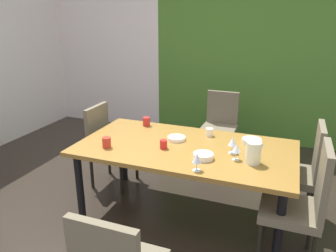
{
  "coord_description": "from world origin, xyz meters",
  "views": [
    {
      "loc": [
        1.24,
        -2.43,
        1.89
      ],
      "look_at": [
        0.15,
        0.4,
        0.85
      ],
      "focal_mm": 35.0,
      "sensor_mm": 36.0,
      "label": 1
    }
  ],
  "objects": [
    {
      "name": "back_panel_interior",
      "position": [
        -1.85,
        2.58,
        1.36
      ],
      "size": [
        2.04,
        0.1,
        2.73
      ],
      "primitive_type": "cube",
      "color": "silver",
      "rests_on": "ground_plane"
    },
    {
      "name": "pitcher_near_shelf",
      "position": [
        1.01,
        0.1,
        0.82
      ],
      "size": [
        0.14,
        0.12,
        0.19
      ],
      "color": "white",
      "rests_on": "dining_table"
    },
    {
      "name": "chair_right_far",
      "position": [
        1.42,
        0.56,
        0.54
      ],
      "size": [
        0.44,
        0.44,
        0.97
      ],
      "rotation": [
        0.0,
        0.0,
        1.57
      ],
      "color": "#675E49",
      "rests_on": "ground_plane"
    },
    {
      "name": "chair_left_far",
      "position": [
        -0.65,
        0.56,
        0.52
      ],
      "size": [
        0.45,
        0.44,
        0.92
      ],
      "rotation": [
        0.0,
        0.0,
        -1.57
      ],
      "color": "#675E49",
      "rests_on": "ground_plane"
    },
    {
      "name": "wine_glass_rear",
      "position": [
        0.82,
        0.24,
        0.83
      ],
      "size": [
        0.08,
        0.08,
        0.15
      ],
      "color": "silver",
      "rests_on": "dining_table"
    },
    {
      "name": "cup_corner",
      "position": [
        -0.2,
        0.66,
        0.78
      ],
      "size": [
        0.08,
        0.08,
        0.09
      ],
      "primitive_type": "cylinder",
      "color": "red",
      "rests_on": "dining_table"
    },
    {
      "name": "serving_bowl_north",
      "position": [
        0.61,
        0.04,
        0.75
      ],
      "size": [
        0.17,
        0.17,
        0.05
      ],
      "primitive_type": "cylinder",
      "color": "white",
      "rests_on": "dining_table"
    },
    {
      "name": "cup_west",
      "position": [
        -0.28,
        -0.04,
        0.78
      ],
      "size": [
        0.08,
        0.08,
        0.1
      ],
      "primitive_type": "cylinder",
      "color": "red",
      "rests_on": "dining_table"
    },
    {
      "name": "wine_glass_front",
      "position": [
        0.87,
        0.12,
        0.83
      ],
      "size": [
        0.08,
        0.08,
        0.14
      ],
      "color": "silver",
      "rests_on": "dining_table"
    },
    {
      "name": "garden_window_panel",
      "position": [
        1.02,
        2.58,
        1.36
      ],
      "size": [
        3.7,
        0.1,
        2.73
      ],
      "primitive_type": "cube",
      "color": "#447227",
      "rests_on": "ground_plane"
    },
    {
      "name": "dining_table",
      "position": [
        0.38,
        0.25,
        0.66
      ],
      "size": [
        1.99,
        1.07,
        0.73
      ],
      "color": "olive",
      "rests_on": "ground_plane"
    },
    {
      "name": "ground_plane",
      "position": [
        0.0,
        0.0,
        -0.01
      ],
      "size": [
        5.74,
        5.27,
        0.02
      ],
      "primitive_type": "cube",
      "color": "black"
    },
    {
      "name": "serving_bowl_right",
      "position": [
        0.95,
        0.53,
        0.75
      ],
      "size": [
        0.18,
        0.18,
        0.05
      ],
      "primitive_type": "cylinder",
      "color": "silver",
      "rests_on": "dining_table"
    },
    {
      "name": "wine_glass_left",
      "position": [
        0.62,
        -0.19,
        0.83
      ],
      "size": [
        0.07,
        0.07,
        0.15
      ],
      "color": "silver",
      "rests_on": "dining_table"
    },
    {
      "name": "chair_head_far",
      "position": [
        0.41,
        1.64,
        0.52
      ],
      "size": [
        0.44,
        0.45,
        0.93
      ],
      "rotation": [
        0.0,
        0.0,
        3.14
      ],
      "color": "#675E49",
      "rests_on": "ground_plane"
    },
    {
      "name": "serving_bowl_center",
      "position": [
        0.25,
        0.37,
        0.75
      ],
      "size": [
        0.17,
        0.17,
        0.04
      ],
      "primitive_type": "cylinder",
      "color": "white",
      "rests_on": "dining_table"
    },
    {
      "name": "cup_south",
      "position": [
        0.21,
        0.13,
        0.77
      ],
      "size": [
        0.07,
        0.07,
        0.08
      ],
      "primitive_type": "cylinder",
      "color": "red",
      "rests_on": "dining_table"
    },
    {
      "name": "cup_east",
      "position": [
        0.52,
        0.59,
        0.77
      ],
      "size": [
        0.08,
        0.08,
        0.08
      ],
      "primitive_type": "cylinder",
      "color": "white",
      "rests_on": "dining_table"
    },
    {
      "name": "chair_right_near",
      "position": [
        1.42,
        -0.06,
        0.55
      ],
      "size": [
        0.44,
        0.44,
        1.01
      ],
      "rotation": [
        0.0,
        0.0,
        1.57
      ],
      "color": "#675E49",
      "rests_on": "ground_plane"
    }
  ]
}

